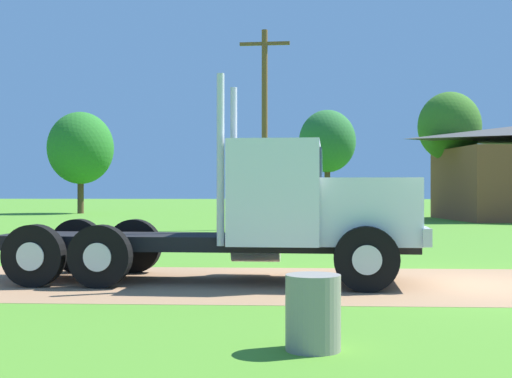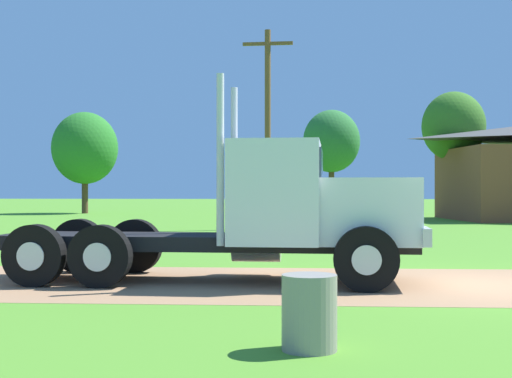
# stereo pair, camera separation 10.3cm
# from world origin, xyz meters

# --- Properties ---
(ground_plane) EXTENTS (200.00, 200.00, 0.00)m
(ground_plane) POSITION_xyz_m (0.00, 0.00, 0.00)
(ground_plane) COLOR #4D8827
(dirt_track) EXTENTS (120.00, 5.09, 0.01)m
(dirt_track) POSITION_xyz_m (0.00, 0.00, 0.00)
(dirt_track) COLOR #9B7350
(dirt_track) RESTS_ON ground_plane
(truck_foreground_white) EXTENTS (8.25, 2.95, 3.89)m
(truck_foreground_white) POSITION_xyz_m (-3.56, 0.21, 1.29)
(truck_foreground_white) COLOR black
(truck_foreground_white) RESTS_ON ground_plane
(steel_barrel) EXTENTS (0.62, 0.62, 0.85)m
(steel_barrel) POSITION_xyz_m (-2.95, -5.49, 0.42)
(steel_barrel) COLOR gray
(steel_barrel) RESTS_ON ground_plane
(utility_pole_near) EXTENTS (2.20, 0.29, 8.73)m
(utility_pole_near) POSITION_xyz_m (-4.40, 17.39, 4.62)
(utility_pole_near) COLOR brown
(utility_pole_near) RESTS_ON ground_plane
(tree_left) EXTENTS (4.64, 4.64, 7.18)m
(tree_left) POSITION_xyz_m (-18.16, 35.64, 4.61)
(tree_left) COLOR #513823
(tree_left) RESTS_ON ground_plane
(tree_mid) EXTENTS (4.37, 4.37, 7.80)m
(tree_mid) POSITION_xyz_m (-0.52, 40.95, 5.37)
(tree_mid) COLOR #513823
(tree_mid) RESTS_ON ground_plane
(tree_right) EXTENTS (3.74, 3.74, 7.55)m
(tree_right) POSITION_xyz_m (6.19, 29.24, 5.45)
(tree_right) COLOR #513823
(tree_right) RESTS_ON ground_plane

